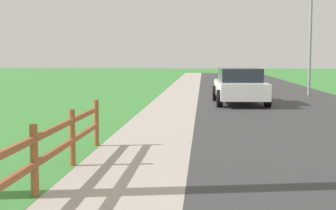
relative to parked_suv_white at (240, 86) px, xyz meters
name	(u,v)px	position (x,y,z in m)	size (l,w,h in m)	color
ground_plane	(199,95)	(-1.76, 4.82, -0.76)	(120.00, 120.00, 0.00)	#3D8739
road_asphalt	(262,92)	(1.74, 6.82, -0.75)	(7.00, 66.00, 0.01)	#383838
curb_concrete	(146,92)	(-4.76, 6.82, -0.75)	(6.00, 66.00, 0.01)	#B0A399
grass_verge	(119,91)	(-6.26, 6.82, -0.75)	(5.00, 66.00, 0.00)	#3D8739
rail_fence	(5,172)	(-3.82, -14.95, -0.17)	(0.11, 9.88, 1.02)	brown
parked_suv_white	(240,86)	(0.00, 0.00, 0.00)	(2.20, 4.70, 1.48)	white
street_lamp	(313,27)	(3.94, 4.64, 2.68)	(1.17, 0.20, 5.70)	gray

